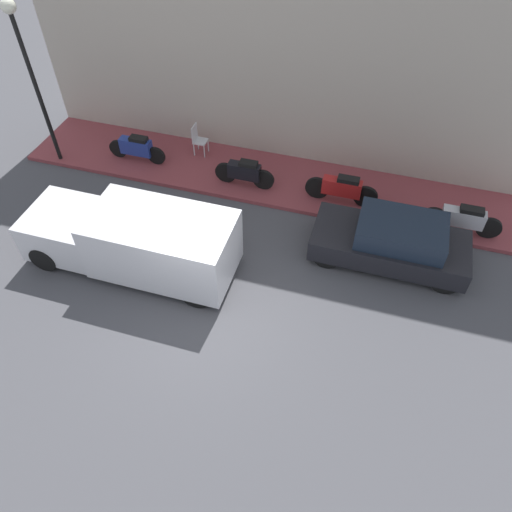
% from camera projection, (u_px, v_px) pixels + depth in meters
% --- Properties ---
extents(ground_plane, '(60.00, 60.00, 0.00)m').
position_uv_depth(ground_plane, '(207.00, 305.00, 11.77)').
color(ground_plane, '#47474C').
extents(sidewalk, '(2.42, 14.88, 0.12)m').
position_uv_depth(sidewalk, '(266.00, 178.00, 15.00)').
color(sidewalk, brown).
rests_on(sidewalk, ground_plane).
extents(building_facade, '(0.30, 14.88, 7.86)m').
position_uv_depth(building_facade, '(282.00, 29.00, 13.07)').
color(building_facade, '#B2A899').
rests_on(building_facade, ground_plane).
extents(parked_car, '(1.64, 3.84, 1.27)m').
position_uv_depth(parked_car, '(393.00, 241.00, 12.36)').
color(parked_car, black).
rests_on(parked_car, ground_plane).
extents(delivery_van, '(1.83, 5.23, 1.69)m').
position_uv_depth(delivery_van, '(133.00, 239.00, 12.05)').
color(delivery_van, silver).
rests_on(delivery_van, ground_plane).
extents(motorcycle_blue, '(0.30, 1.84, 0.85)m').
position_uv_depth(motorcycle_blue, '(137.00, 148.00, 15.19)').
color(motorcycle_blue, navy).
rests_on(motorcycle_blue, sidewalk).
extents(motorcycle_black, '(0.30, 1.78, 0.84)m').
position_uv_depth(motorcycle_black, '(245.00, 172.00, 14.35)').
color(motorcycle_black, black).
rests_on(motorcycle_black, sidewalk).
extents(scooter_silver, '(0.30, 2.03, 0.85)m').
position_uv_depth(scooter_silver, '(463.00, 219.00, 12.98)').
color(scooter_silver, '#B7B7BF').
rests_on(scooter_silver, sidewalk).
extents(motorcycle_red, '(0.30, 2.04, 0.87)m').
position_uv_depth(motorcycle_red, '(342.00, 188.00, 13.81)').
color(motorcycle_red, '#B21E1E').
rests_on(motorcycle_red, sidewalk).
extents(streetlamp, '(0.38, 0.38, 4.72)m').
position_uv_depth(streetlamp, '(25.00, 55.00, 13.17)').
color(streetlamp, black).
rests_on(streetlamp, sidewalk).
extents(cafe_chair, '(0.40, 0.40, 0.96)m').
position_uv_depth(cafe_chair, '(198.00, 138.00, 15.39)').
color(cafe_chair, silver).
rests_on(cafe_chair, sidewalk).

